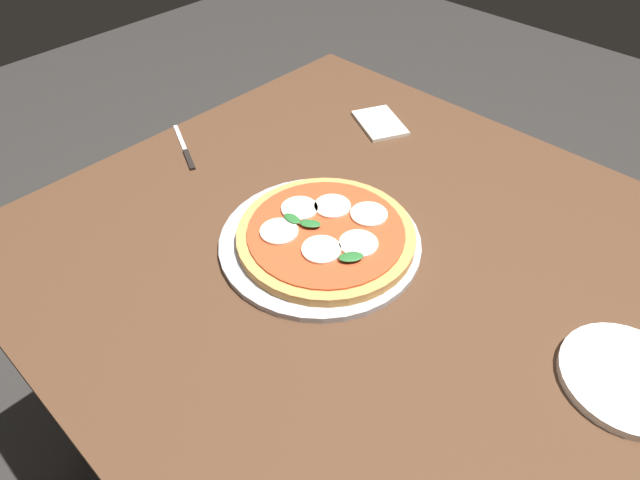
% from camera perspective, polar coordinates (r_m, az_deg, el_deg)
% --- Properties ---
extents(ground_plane, '(6.00, 6.00, 0.00)m').
position_cam_1_polar(ground_plane, '(1.60, 3.25, -21.26)').
color(ground_plane, '#2D2B28').
extents(dining_table, '(1.17, 1.07, 0.77)m').
position_cam_1_polar(dining_table, '(1.04, 4.68, -5.27)').
color(dining_table, '#4C301E').
rests_on(dining_table, ground_plane).
extents(serving_tray, '(0.36, 0.36, 0.01)m').
position_cam_1_polar(serving_tray, '(0.97, -0.00, -0.17)').
color(serving_tray, '#B2B2B7').
rests_on(serving_tray, dining_table).
extents(pizza, '(0.31, 0.31, 0.03)m').
position_cam_1_polar(pizza, '(0.96, 0.62, 0.60)').
color(pizza, tan).
rests_on(pizza, serving_tray).
extents(plate_white, '(0.19, 0.19, 0.01)m').
position_cam_1_polar(plate_white, '(0.90, 29.24, -12.41)').
color(plate_white, white).
rests_on(plate_white, dining_table).
extents(napkin, '(0.16, 0.14, 0.01)m').
position_cam_1_polar(napkin, '(1.30, 6.23, 11.99)').
color(napkin, white).
rests_on(napkin, dining_table).
extents(knife, '(0.17, 0.08, 0.01)m').
position_cam_1_polar(knife, '(1.23, -13.74, 8.87)').
color(knife, black).
rests_on(knife, dining_table).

